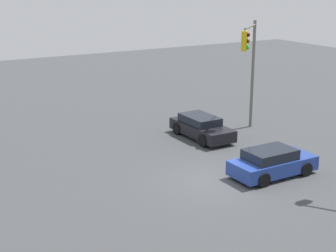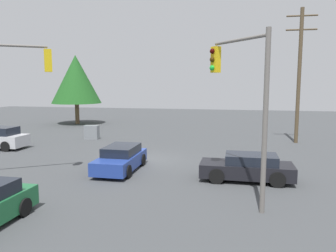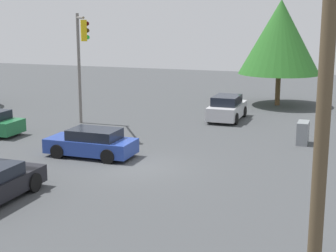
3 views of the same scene
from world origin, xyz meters
name	(u,v)px [view 3 (image 3 of 3)]	position (x,y,z in m)	size (l,w,h in m)	color
ground_plane	(135,166)	(0.00, 0.00, 0.00)	(80.00, 80.00, 0.00)	#424447
sedan_blue	(92,143)	(-0.82, -2.51, 0.63)	(1.86, 4.06, 1.30)	#233D93
sedan_silver	(227,108)	(-11.27, 1.32, 0.73)	(4.01, 1.84, 1.53)	silver
traffic_signal_main	(81,50)	(-5.91, -5.76, 4.48)	(4.06, 2.81, 6.48)	slate
utility_pole_tall	(326,69)	(9.62, 8.00, 5.34)	(2.20, 0.28, 10.10)	brown
electrical_cabinet	(303,133)	(-6.54, 6.34, 0.57)	(1.16, 0.54, 1.14)	gray
tree_right	(280,37)	(-17.85, 3.49, 4.87)	(5.77, 5.77, 7.48)	brown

